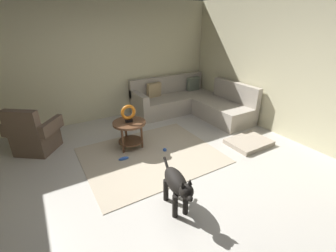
# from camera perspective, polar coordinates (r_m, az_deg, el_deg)

# --- Properties ---
(ground_plane) EXTENTS (6.00, 6.00, 0.10)m
(ground_plane) POSITION_cam_1_polar(r_m,az_deg,el_deg) (3.62, -1.27, -13.65)
(ground_plane) COLOR beige
(wall_back) EXTENTS (6.00, 0.12, 2.70)m
(wall_back) POSITION_cam_1_polar(r_m,az_deg,el_deg) (5.66, -16.87, 14.99)
(wall_back) COLOR beige
(wall_back) RESTS_ON ground_plane
(wall_right) EXTENTS (0.12, 6.00, 2.70)m
(wall_right) POSITION_cam_1_polar(r_m,az_deg,el_deg) (5.07, 29.55, 11.90)
(wall_right) COLOR beige
(wall_right) RESTS_ON ground_plane
(area_rug) EXTENTS (2.30, 1.90, 0.01)m
(area_rug) POSITION_cam_1_polar(r_m,az_deg,el_deg) (4.16, -4.29, -7.24)
(area_rug) COLOR #BCAD93
(area_rug) RESTS_ON ground_plane
(sectional_couch) EXTENTS (2.20, 2.25, 0.88)m
(sectional_couch) POSITION_cam_1_polar(r_m,az_deg,el_deg) (5.94, 5.71, 5.74)
(sectional_couch) COLOR #B2A899
(sectional_couch) RESTS_ON ground_plane
(armchair) EXTENTS (1.00, 0.96, 0.88)m
(armchair) POSITION_cam_1_polar(r_m,az_deg,el_deg) (4.77, -30.43, -2.10)
(armchair) COLOR brown
(armchair) RESTS_ON ground_plane
(side_table) EXTENTS (0.60, 0.60, 0.54)m
(side_table) POSITION_cam_1_polar(r_m,az_deg,el_deg) (4.25, -9.56, -0.50)
(side_table) COLOR brown
(side_table) RESTS_ON ground_plane
(torus_sculpture) EXTENTS (0.28, 0.08, 0.33)m
(torus_sculpture) POSITION_cam_1_polar(r_m,az_deg,el_deg) (4.13, -9.85, 3.20)
(torus_sculpture) COLOR black
(torus_sculpture) RESTS_ON side_table
(dog_bed_mat) EXTENTS (0.80, 0.60, 0.09)m
(dog_bed_mat) POSITION_cam_1_polar(r_m,az_deg,el_deg) (4.75, 19.48, -3.85)
(dog_bed_mat) COLOR #B2A38E
(dog_bed_mat) RESTS_ON ground_plane
(dog) EXTENTS (0.30, 0.84, 0.63)m
(dog) POSITION_cam_1_polar(r_m,az_deg,el_deg) (2.88, 2.25, -14.40)
(dog) COLOR black
(dog) RESTS_ON ground_plane
(dog_toy_ball) EXTENTS (0.07, 0.07, 0.07)m
(dog_toy_ball) POSITION_cam_1_polar(r_m,az_deg,el_deg) (4.25, -0.82, -5.94)
(dog_toy_ball) COLOR blue
(dog_toy_ball) RESTS_ON ground_plane
(dog_toy_bone) EXTENTS (0.18, 0.08, 0.06)m
(dog_toy_bone) POSITION_cam_1_polar(r_m,az_deg,el_deg) (4.08, -10.99, -7.97)
(dog_toy_bone) COLOR blue
(dog_toy_bone) RESTS_ON ground_plane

